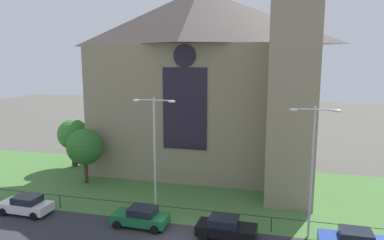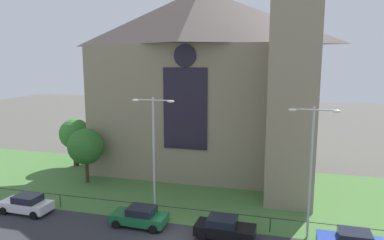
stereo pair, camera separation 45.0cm
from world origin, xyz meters
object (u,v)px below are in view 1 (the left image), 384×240
parked_car_green (141,217)px  parked_car_black (226,228)px  tree_left_far (73,135)px  tree_left_near (85,147)px  church_building (204,80)px  streetlamp_near (154,145)px  streetlamp_far (313,157)px  parked_car_white (26,205)px

parked_car_green → parked_car_black: same height
tree_left_far → tree_left_near: tree_left_far is taller
church_building → tree_left_far: bearing=-170.6°
church_building → tree_left_near: bearing=-145.5°
streetlamp_near → parked_car_green: streetlamp_near is taller
church_building → streetlamp_near: size_ratio=2.70×
tree_left_near → streetlamp_far: (21.27, -6.34, 2.07)m
tree_left_near → tree_left_far: bearing=132.1°
streetlamp_far → tree_left_far: bearing=156.4°
church_building → parked_car_black: bearing=-72.2°
tree_left_near → parked_car_green: bearing=-40.4°
tree_left_far → parked_car_black: tree_left_far is taller
tree_left_far → parked_car_green: 18.71m
tree_left_far → streetlamp_far: (25.65, -11.19, 2.02)m
tree_left_far → streetlamp_near: 18.18m
tree_left_near → parked_car_white: tree_left_near is taller
streetlamp_near → church_building: bearing=86.2°
church_building → tree_left_near: size_ratio=4.64×
streetlamp_far → parked_car_white: 22.74m
streetlamp_near → streetlamp_far: streetlamp_near is taller
tree_left_far → streetlamp_near: bearing=-38.3°
church_building → parked_car_black: church_building is taller
tree_left_near → parked_car_green: (9.11, -7.75, -3.02)m
streetlamp_near → parked_car_white: bearing=-171.5°
tree_left_near → streetlamp_far: size_ratio=0.60×
church_building → parked_car_green: bearing=-96.0°
tree_left_far → parked_car_white: size_ratio=1.33×
church_building → parked_car_white: size_ratio=6.12×
streetlamp_near → parked_car_black: (5.83, -1.62, -5.26)m
streetlamp_far → tree_left_near: bearing=163.4°
tree_left_near → parked_car_black: 17.78m
church_building → tree_left_far: (-15.07, -2.50, -6.46)m
parked_car_black → tree_left_near: bearing=155.2°
streetlamp_near → streetlamp_far: 11.49m
tree_left_near → streetlamp_far: bearing=-16.6°
tree_left_far → parked_car_black: size_ratio=1.33×
parked_car_green → parked_car_black: (6.50, -0.21, 0.00)m
church_building → streetlamp_far: bearing=-52.3°
church_building → parked_car_black: (4.92, -15.31, -9.53)m
parked_car_green → streetlamp_near: bearing=-114.4°
church_building → parked_car_white: 21.39m
church_building → parked_car_black: size_ratio=6.09×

